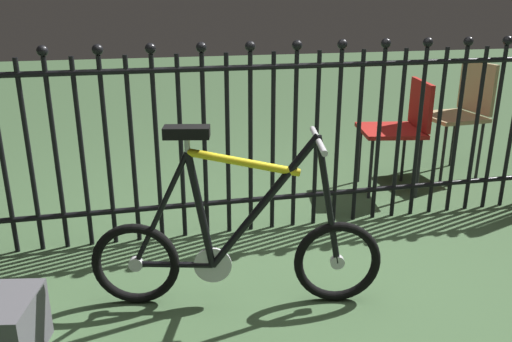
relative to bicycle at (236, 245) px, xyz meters
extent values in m
plane|color=#3D5A38|center=(0.33, 0.11, -0.30)|extent=(20.00, 20.00, 0.00)
cylinder|color=black|center=(-1.14, 0.78, 0.25)|extent=(0.03, 0.03, 1.10)
cylinder|color=black|center=(-1.00, 0.78, 0.25)|extent=(0.03, 0.03, 1.10)
cylinder|color=black|center=(-0.87, 0.78, 0.25)|extent=(0.03, 0.03, 1.10)
sphere|color=black|center=(-0.87, 0.78, 0.83)|extent=(0.06, 0.06, 0.06)
cylinder|color=black|center=(-0.73, 0.78, 0.25)|extent=(0.03, 0.03, 1.10)
cylinder|color=black|center=(-0.59, 0.78, 0.25)|extent=(0.03, 0.03, 1.10)
sphere|color=black|center=(-0.59, 0.78, 0.83)|extent=(0.06, 0.06, 0.06)
cylinder|color=black|center=(-0.45, 0.78, 0.25)|extent=(0.03, 0.03, 1.10)
cylinder|color=black|center=(-0.31, 0.78, 0.25)|extent=(0.03, 0.03, 1.10)
sphere|color=black|center=(-0.31, 0.78, 0.83)|extent=(0.06, 0.06, 0.06)
cylinder|color=black|center=(-0.18, 0.78, 0.25)|extent=(0.03, 0.03, 1.10)
cylinder|color=black|center=(-0.04, 0.78, 0.25)|extent=(0.03, 0.03, 1.10)
sphere|color=black|center=(-0.04, 0.78, 0.83)|extent=(0.06, 0.06, 0.06)
cylinder|color=black|center=(0.10, 0.78, 0.25)|extent=(0.03, 0.03, 1.10)
cylinder|color=black|center=(0.24, 0.78, 0.25)|extent=(0.03, 0.03, 1.10)
sphere|color=black|center=(0.24, 0.78, 0.83)|extent=(0.06, 0.06, 0.06)
cylinder|color=black|center=(0.38, 0.78, 0.25)|extent=(0.03, 0.03, 1.10)
cylinder|color=black|center=(0.51, 0.78, 0.25)|extent=(0.03, 0.03, 1.10)
sphere|color=black|center=(0.51, 0.78, 0.83)|extent=(0.06, 0.06, 0.06)
cylinder|color=black|center=(0.65, 0.78, 0.25)|extent=(0.03, 0.03, 1.10)
cylinder|color=black|center=(0.79, 0.78, 0.25)|extent=(0.03, 0.03, 1.10)
sphere|color=black|center=(0.79, 0.78, 0.83)|extent=(0.06, 0.06, 0.06)
cylinder|color=black|center=(0.93, 0.78, 0.25)|extent=(0.03, 0.03, 1.10)
cylinder|color=black|center=(1.07, 0.78, 0.25)|extent=(0.03, 0.03, 1.10)
sphere|color=black|center=(1.07, 0.78, 0.83)|extent=(0.06, 0.06, 0.06)
cylinder|color=black|center=(1.20, 0.78, 0.25)|extent=(0.03, 0.03, 1.10)
cylinder|color=black|center=(1.34, 0.78, 0.25)|extent=(0.03, 0.03, 1.10)
sphere|color=black|center=(1.34, 0.78, 0.83)|extent=(0.06, 0.06, 0.06)
cylinder|color=black|center=(1.48, 0.78, 0.25)|extent=(0.03, 0.03, 1.10)
cylinder|color=black|center=(1.62, 0.78, 0.25)|extent=(0.03, 0.03, 1.10)
sphere|color=black|center=(1.62, 0.78, 0.83)|extent=(0.06, 0.06, 0.06)
cylinder|color=black|center=(1.76, 0.78, 0.25)|extent=(0.03, 0.03, 1.10)
cylinder|color=black|center=(1.89, 0.78, 0.25)|extent=(0.03, 0.03, 1.10)
sphere|color=black|center=(1.89, 0.78, 0.83)|extent=(0.06, 0.06, 0.06)
cylinder|color=black|center=(2.03, 0.78, 0.25)|extent=(0.03, 0.03, 1.10)
cylinder|color=black|center=(0.33, 0.78, -0.10)|extent=(4.60, 0.03, 0.03)
cylinder|color=black|center=(0.33, 0.78, 0.71)|extent=(4.60, 0.03, 0.03)
torus|color=black|center=(-0.46, 0.09, -0.09)|extent=(0.41, 0.13, 0.41)
cylinder|color=silver|center=(-0.46, 0.09, -0.09)|extent=(0.07, 0.04, 0.07)
torus|color=black|center=(0.47, -0.10, -0.09)|extent=(0.41, 0.13, 0.41)
cylinder|color=silver|center=(0.47, -0.10, -0.09)|extent=(0.07, 0.04, 0.07)
cylinder|color=black|center=(0.12, -0.03, 0.21)|extent=(0.50, 0.14, 0.65)
cylinder|color=yellow|center=(0.04, -0.01, 0.41)|extent=(0.50, 0.14, 0.14)
cylinder|color=black|center=(-0.16, 0.03, 0.18)|extent=(0.14, 0.06, 0.57)
cylinder|color=black|center=(-0.29, 0.06, -0.10)|extent=(0.36, 0.10, 0.04)
cylinder|color=black|center=(-0.33, 0.07, 0.18)|extent=(0.29, 0.08, 0.56)
cylinder|color=black|center=(0.41, -0.08, 0.22)|extent=(0.15, 0.06, 0.63)
cylinder|color=silver|center=(0.36, -0.07, 0.52)|extent=(0.03, 0.03, 0.02)
cylinder|color=silver|center=(0.36, -0.07, 0.51)|extent=(0.11, 0.40, 0.03)
cylinder|color=silver|center=(-0.20, 0.04, 0.49)|extent=(0.03, 0.03, 0.07)
cube|color=black|center=(-0.20, 0.04, 0.55)|extent=(0.21, 0.13, 0.05)
cylinder|color=silver|center=(-0.11, 0.02, -0.10)|extent=(0.18, 0.05, 0.18)
cylinder|color=black|center=(1.18, 1.10, -0.08)|extent=(0.02, 0.02, 0.44)
cylinder|color=black|center=(1.24, 1.44, -0.08)|extent=(0.02, 0.02, 0.44)
cylinder|color=black|center=(1.52, 1.04, -0.08)|extent=(0.02, 0.02, 0.44)
cylinder|color=black|center=(1.59, 1.38, -0.08)|extent=(0.02, 0.02, 0.44)
cube|color=#A51E19|center=(1.38, 1.24, 0.16)|extent=(0.50, 0.50, 0.03)
cube|color=#A51E19|center=(1.59, 1.21, 0.35)|extent=(0.10, 0.41, 0.34)
cylinder|color=black|center=(1.88, 1.29, -0.07)|extent=(0.02, 0.02, 0.46)
cylinder|color=black|center=(1.85, 1.62, -0.07)|extent=(0.02, 0.02, 0.46)
cylinder|color=black|center=(2.21, 1.31, -0.07)|extent=(0.02, 0.02, 0.46)
cylinder|color=black|center=(2.19, 1.65, -0.07)|extent=(0.02, 0.02, 0.46)
cube|color=tan|center=(2.03, 1.47, 0.18)|extent=(0.44, 0.44, 0.03)
cube|color=tan|center=(2.23, 1.48, 0.40)|extent=(0.06, 0.40, 0.40)
camera|label=1|loc=(-0.39, -2.16, 1.12)|focal=36.60mm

